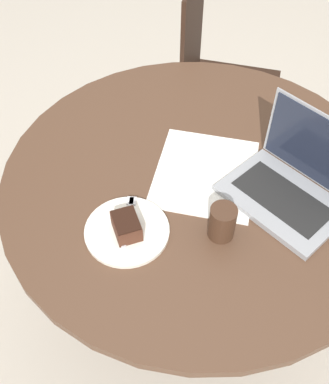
# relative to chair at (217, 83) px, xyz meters

# --- Properties ---
(ground_plane) EXTENTS (12.00, 12.00, 0.00)m
(ground_plane) POSITION_rel_chair_xyz_m (0.74, 0.40, -0.50)
(ground_plane) COLOR #B7AD9E
(dining_table) EXTENTS (1.17, 1.17, 0.77)m
(dining_table) POSITION_rel_chair_xyz_m (0.74, 0.40, 0.13)
(dining_table) COLOR #4C3323
(dining_table) RESTS_ON ground_plane
(chair) EXTENTS (0.55, 0.55, 0.96)m
(chair) POSITION_rel_chair_xyz_m (0.00, 0.00, 0.00)
(chair) COLOR black
(chair) RESTS_ON ground_plane
(paper_document) EXTENTS (0.43, 0.41, 0.00)m
(paper_document) POSITION_rel_chair_xyz_m (0.73, 0.42, 0.28)
(paper_document) COLOR white
(paper_document) RESTS_ON dining_table
(plate) EXTENTS (0.23, 0.23, 0.01)m
(plate) POSITION_rel_chair_xyz_m (1.04, 0.38, 0.28)
(plate) COLOR silver
(plate) RESTS_ON dining_table
(cake_slice) EXTENTS (0.10, 0.11, 0.05)m
(cake_slice) POSITION_rel_chair_xyz_m (1.04, 0.38, 0.32)
(cake_slice) COLOR #472619
(cake_slice) RESTS_ON plate
(fork) EXTENTS (0.15, 0.11, 0.00)m
(fork) POSITION_rel_chair_xyz_m (1.00, 0.35, 0.29)
(fork) COLOR silver
(fork) RESTS_ON plate
(coffee_glass) EXTENTS (0.07, 0.07, 0.10)m
(coffee_glass) POSITION_rel_chair_xyz_m (0.89, 0.58, 0.33)
(coffee_glass) COLOR #3D2619
(coffee_glass) RESTS_ON dining_table
(laptop) EXTENTS (0.28, 0.36, 0.24)m
(laptop) POSITION_rel_chair_xyz_m (0.66, 0.66, 0.32)
(laptop) COLOR gray
(laptop) RESTS_ON dining_table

